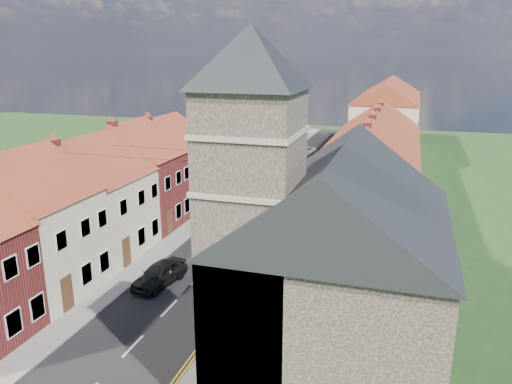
# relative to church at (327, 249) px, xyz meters

# --- Properties ---
(ground) EXTENTS (160.00, 160.00, 0.00)m
(ground) POSITION_rel_church_xyz_m (-9.36, -3.32, -5.88)
(ground) COLOR #264A1F
(ground) RESTS_ON ground
(road) EXTENTS (7.00, 90.00, 0.02)m
(road) POSITION_rel_church_xyz_m (-9.36, 26.68, -5.87)
(road) COLOR black
(road) RESTS_ON ground
(pavement_left) EXTENTS (1.80, 90.00, 0.12)m
(pavement_left) POSITION_rel_church_xyz_m (-13.76, 26.68, -5.82)
(pavement_left) COLOR slate
(pavement_left) RESTS_ON ground
(pavement_right) EXTENTS (1.80, 90.00, 0.12)m
(pavement_right) POSITION_rel_church_xyz_m (-4.96, 26.68, -5.82)
(pavement_right) COLOR slate
(pavement_right) RESTS_ON ground
(church) EXTENTS (11.25, 14.25, 15.20)m
(church) POSITION_rel_church_xyz_m (0.00, 0.00, 0.00)
(church) COLOR #322823
(church) RESTS_ON ground
(cottage_r_tudor) EXTENTS (8.30, 5.20, 9.00)m
(cottage_r_tudor) POSITION_rel_church_xyz_m (-0.09, 9.37, -1.41)
(cottage_r_tudor) COLOR #B1A694
(cottage_r_tudor) RESTS_ON ground
(cottage_r_white_near) EXTENTS (8.30, 6.00, 9.00)m
(cottage_r_white_near) POSITION_rel_church_xyz_m (-0.06, 14.77, -1.40)
(cottage_r_white_near) COLOR silver
(cottage_r_white_near) RESTS_ON ground
(cottage_r_cream_mid) EXTENTS (8.30, 5.20, 9.00)m
(cottage_r_cream_mid) POSITION_rel_church_xyz_m (-0.06, 20.17, -1.40)
(cottage_r_cream_mid) COLOR #B1A694
(cottage_r_cream_mid) RESTS_ON ground
(cottage_r_pink) EXTENTS (8.30, 6.00, 9.00)m
(cottage_r_pink) POSITION_rel_church_xyz_m (-0.06, 25.57, -1.40)
(cottage_r_pink) COLOR #C1A299
(cottage_r_pink) RESTS_ON ground
(cottage_r_white_far) EXTENTS (8.30, 5.20, 9.00)m
(cottage_r_white_far) POSITION_rel_church_xyz_m (-0.06, 30.97, -1.40)
(cottage_r_white_far) COLOR silver
(cottage_r_white_far) RESTS_ON ground
(cottage_r_cream_far) EXTENTS (8.30, 6.00, 9.00)m
(cottage_r_cream_far) POSITION_rel_church_xyz_m (-0.06, 36.37, -1.40)
(cottage_r_cream_far) COLOR silver
(cottage_r_cream_far) RESTS_ON ground
(cottage_l_cream) EXTENTS (8.30, 6.30, 9.10)m
(cottage_l_cream) POSITION_rel_church_xyz_m (-18.66, 2.22, -1.35)
(cottage_l_cream) COLOR #B1A694
(cottage_l_cream) RESTS_ON ground
(cottage_l_white) EXTENTS (8.30, 6.90, 8.80)m
(cottage_l_white) POSITION_rel_church_xyz_m (-18.66, 8.62, -1.51)
(cottage_l_white) COLOR #B1A694
(cottage_l_white) RESTS_ON ground
(cottage_l_brick_mid) EXTENTS (8.30, 5.70, 9.10)m
(cottage_l_brick_mid) POSITION_rel_church_xyz_m (-18.66, 14.72, -1.35)
(cottage_l_brick_mid) COLOR maroon
(cottage_l_brick_mid) RESTS_ON ground
(cottage_l_pink) EXTENTS (8.30, 6.30, 8.80)m
(cottage_l_pink) POSITION_rel_church_xyz_m (-18.66, 20.52, -1.51)
(cottage_l_pink) COLOR #C1A299
(cottage_l_pink) RESTS_ON ground
(block_right_far) EXTENTS (8.30, 24.20, 10.50)m
(block_right_far) POSITION_rel_church_xyz_m (-0.06, 51.68, -0.58)
(block_right_far) COLOR #B1A694
(block_right_far) RESTS_ON ground
(block_left_far) EXTENTS (8.30, 24.20, 10.50)m
(block_left_far) POSITION_rel_church_xyz_m (-18.66, 46.68, -0.58)
(block_left_far) COLOR maroon
(block_left_far) RESTS_ON ground
(lamppost) EXTENTS (0.88, 0.15, 6.00)m
(lamppost) POSITION_rel_church_xyz_m (-13.17, 16.68, -2.34)
(lamppost) COLOR black
(lamppost) RESTS_ON pavement_left
(car_near) EXTENTS (2.41, 4.53, 1.47)m
(car_near) POSITION_rel_church_xyz_m (-11.29, 5.27, -5.14)
(car_near) COLOR black
(car_near) RESTS_ON ground
(car_mid) EXTENTS (2.80, 4.54, 1.41)m
(car_mid) POSITION_rel_church_xyz_m (-11.64, 26.00, -5.17)
(car_mid) COLOR #A2A3A9
(car_mid) RESTS_ON ground
(car_far) EXTENTS (2.73, 4.37, 1.18)m
(car_far) POSITION_rel_church_xyz_m (-10.86, 31.62, -5.29)
(car_far) COLOR navy
(car_far) RESTS_ON ground
(car_distant) EXTENTS (3.01, 4.32, 1.09)m
(car_distant) POSITION_rel_church_xyz_m (-10.86, 48.20, -5.33)
(car_distant) COLOR #BABEC3
(car_distant) RESTS_ON ground
(pedestrian_right) EXTENTS (0.94, 0.79, 1.70)m
(pedestrian_right) POSITION_rel_church_xyz_m (-4.26, 6.06, -4.91)
(pedestrian_right) COLOR black
(pedestrian_right) RESTS_ON pavement_right
(car_far_b) EXTENTS (2.43, 4.21, 1.15)m
(car_far_b) POSITION_rel_church_xyz_m (-7.03, 30.68, -5.30)
(car_far_b) COLOR navy
(car_far_b) RESTS_ON ground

